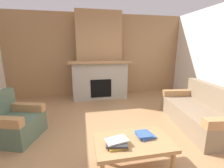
% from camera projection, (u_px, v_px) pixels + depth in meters
% --- Properties ---
extents(ground, '(9.00, 9.00, 0.00)m').
position_uv_depth(ground, '(117.00, 141.00, 2.72)').
color(ground, '#9E754C').
extents(wall_back_wood_panel, '(6.00, 0.12, 2.70)m').
position_uv_depth(wall_back_wood_panel, '(98.00, 56.00, 5.28)').
color(wall_back_wood_panel, '#997047').
rests_on(wall_back_wood_panel, ground).
extents(fireplace, '(1.90, 0.82, 2.70)m').
position_uv_depth(fireplace, '(99.00, 62.00, 4.96)').
color(fireplace, gray).
rests_on(fireplace, ground).
extents(couch, '(1.07, 1.89, 0.85)m').
position_uv_depth(couch, '(200.00, 113.00, 3.22)').
color(couch, '#847056').
rests_on(couch, ground).
extents(armchair, '(0.95, 0.95, 0.85)m').
position_uv_depth(armchair, '(13.00, 123.00, 2.76)').
color(armchair, '#4C604C').
rests_on(armchair, ground).
extents(coffee_table, '(1.00, 0.60, 0.43)m').
position_uv_depth(coffee_table, '(133.00, 144.00, 2.02)').
color(coffee_table, '#A87A4C').
rests_on(coffee_table, ground).
extents(book_stack_near_edge, '(0.30, 0.25, 0.07)m').
position_uv_depth(book_stack_near_edge, '(117.00, 143.00, 1.90)').
color(book_stack_near_edge, gold).
rests_on(book_stack_near_edge, coffee_table).
extents(book_stack_center, '(0.25, 0.24, 0.05)m').
position_uv_depth(book_stack_center, '(145.00, 135.00, 2.09)').
color(book_stack_center, '#335699').
rests_on(book_stack_center, coffee_table).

